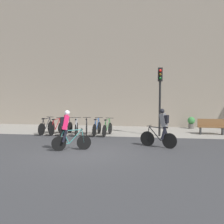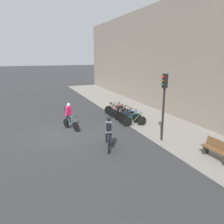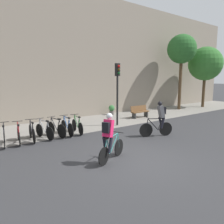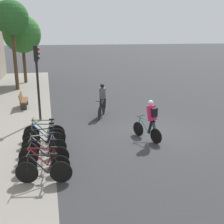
{
  "view_description": "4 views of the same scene",
  "coord_description": "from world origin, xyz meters",
  "px_view_note": "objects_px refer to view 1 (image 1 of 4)",
  "views": [
    {
      "loc": [
        3.02,
        -12.44,
        2.83
      ],
      "look_at": [
        0.67,
        3.48,
        1.46
      ],
      "focal_mm": 50.0,
      "sensor_mm": 36.0,
      "label": 1
    },
    {
      "loc": [
        13.03,
        -2.07,
        4.76
      ],
      "look_at": [
        0.69,
        2.95,
        1.31
      ],
      "focal_mm": 35.0,
      "sensor_mm": 36.0,
      "label": 2
    },
    {
      "loc": [
        -5.26,
        -5.44,
        2.97
      ],
      "look_at": [
        0.42,
        2.04,
        1.48
      ],
      "focal_mm": 35.0,
      "sensor_mm": 36.0,
      "label": 3
    },
    {
      "loc": [
        -11.32,
        4.56,
        4.4
      ],
      "look_at": [
        -0.94,
        2.17,
        1.39
      ],
      "focal_mm": 45.0,
      "sensor_mm": 36.0,
      "label": 4
    }
  ],
  "objects_px": {
    "potted_plant": "(191,122)",
    "traffic_light_pole": "(160,89)",
    "bench": "(211,126)",
    "parked_bike_2": "(66,128)",
    "parked_bike_6": "(107,128)",
    "parked_bike_5": "(97,128)",
    "cyclist_pink": "(67,129)",
    "parked_bike_4": "(87,128)",
    "parked_bike_3": "(76,128)",
    "parked_bike_0": "(46,127)",
    "cyclist_grey": "(162,127)",
    "parked_bike_1": "(56,128)"
  },
  "relations": [
    {
      "from": "parked_bike_0",
      "to": "cyclist_grey",
      "type": "bearing_deg",
      "value": -25.07
    },
    {
      "from": "parked_bike_0",
      "to": "potted_plant",
      "type": "xyz_separation_m",
      "value": [
        8.61,
        3.55,
        0.03
      ]
    },
    {
      "from": "parked_bike_5",
      "to": "parked_bike_6",
      "type": "xyz_separation_m",
      "value": [
        0.6,
        -0.0,
        -0.01
      ]
    },
    {
      "from": "parked_bike_1",
      "to": "traffic_light_pole",
      "type": "xyz_separation_m",
      "value": [
        5.94,
        0.21,
        2.25
      ]
    },
    {
      "from": "parked_bike_5",
      "to": "traffic_light_pole",
      "type": "distance_m",
      "value": 4.18
    },
    {
      "from": "parked_bike_4",
      "to": "parked_bike_3",
      "type": "bearing_deg",
      "value": -179.88
    },
    {
      "from": "parked_bike_3",
      "to": "parked_bike_5",
      "type": "bearing_deg",
      "value": 0.03
    },
    {
      "from": "parked_bike_6",
      "to": "potted_plant",
      "type": "bearing_deg",
      "value": 35.36
    },
    {
      "from": "parked_bike_4",
      "to": "parked_bike_6",
      "type": "relative_size",
      "value": 0.96
    },
    {
      "from": "cyclist_pink",
      "to": "parked_bike_4",
      "type": "height_order",
      "value": "cyclist_pink"
    },
    {
      "from": "parked_bike_4",
      "to": "bench",
      "type": "relative_size",
      "value": 1.05
    },
    {
      "from": "parked_bike_2",
      "to": "parked_bike_3",
      "type": "height_order",
      "value": "parked_bike_2"
    },
    {
      "from": "cyclist_pink",
      "to": "parked_bike_0",
      "type": "distance_m",
      "value": 5.05
    },
    {
      "from": "parked_bike_5",
      "to": "potted_plant",
      "type": "relative_size",
      "value": 2.19
    },
    {
      "from": "potted_plant",
      "to": "traffic_light_pole",
      "type": "bearing_deg",
      "value": -121.8
    },
    {
      "from": "parked_bike_0",
      "to": "parked_bike_5",
      "type": "xyz_separation_m",
      "value": [
        3.01,
        0.0,
        0.0
      ]
    },
    {
      "from": "cyclist_pink",
      "to": "parked_bike_6",
      "type": "bearing_deg",
      "value": 76.21
    },
    {
      "from": "parked_bike_1",
      "to": "parked_bike_6",
      "type": "bearing_deg",
      "value": 0.01
    },
    {
      "from": "parked_bike_3",
      "to": "bench",
      "type": "distance_m",
      "value": 7.81
    },
    {
      "from": "bench",
      "to": "potted_plant",
      "type": "distance_m",
      "value": 2.46
    },
    {
      "from": "parked_bike_1",
      "to": "parked_bike_0",
      "type": "bearing_deg",
      "value": 179.85
    },
    {
      "from": "parked_bike_4",
      "to": "bench",
      "type": "height_order",
      "value": "parked_bike_4"
    },
    {
      "from": "parked_bike_1",
      "to": "parked_bike_3",
      "type": "distance_m",
      "value": 1.21
    },
    {
      "from": "cyclist_grey",
      "to": "parked_bike_2",
      "type": "bearing_deg",
      "value": 150.26
    },
    {
      "from": "parked_bike_0",
      "to": "parked_bike_6",
      "type": "relative_size",
      "value": 0.99
    },
    {
      "from": "parked_bike_5",
      "to": "parked_bike_4",
      "type": "bearing_deg",
      "value": 179.93
    },
    {
      "from": "bench",
      "to": "parked_bike_6",
      "type": "bearing_deg",
      "value": -167.92
    },
    {
      "from": "parked_bike_2",
      "to": "potted_plant",
      "type": "distance_m",
      "value": 8.22
    },
    {
      "from": "parked_bike_6",
      "to": "traffic_light_pole",
      "type": "bearing_deg",
      "value": 4.04
    },
    {
      "from": "cyclist_pink",
      "to": "parked_bike_3",
      "type": "bearing_deg",
      "value": 99.7
    },
    {
      "from": "parked_bike_5",
      "to": "bench",
      "type": "relative_size",
      "value": 1.1
    },
    {
      "from": "parked_bike_6",
      "to": "potted_plant",
      "type": "distance_m",
      "value": 6.14
    },
    {
      "from": "bench",
      "to": "parked_bike_2",
      "type": "bearing_deg",
      "value": -171.35
    },
    {
      "from": "potted_plant",
      "to": "parked_bike_1",
      "type": "bearing_deg",
      "value": -156.1
    },
    {
      "from": "potted_plant",
      "to": "parked_bike_2",
      "type": "bearing_deg",
      "value": -154.4
    },
    {
      "from": "parked_bike_3",
      "to": "bench",
      "type": "relative_size",
      "value": 1.06
    },
    {
      "from": "parked_bike_5",
      "to": "bench",
      "type": "distance_m",
      "value": 6.63
    },
    {
      "from": "cyclist_pink",
      "to": "cyclist_grey",
      "type": "xyz_separation_m",
      "value": [
        4.08,
        1.23,
        -0.0
      ]
    },
    {
      "from": "parked_bike_6",
      "to": "potted_plant",
      "type": "xyz_separation_m",
      "value": [
        5.0,
        3.55,
        0.04
      ]
    },
    {
      "from": "parked_bike_2",
      "to": "parked_bike_6",
      "type": "bearing_deg",
      "value": -0.01
    },
    {
      "from": "cyclist_grey",
      "to": "traffic_light_pole",
      "type": "height_order",
      "value": "traffic_light_pole"
    },
    {
      "from": "parked_bike_0",
      "to": "parked_bike_1",
      "type": "xyz_separation_m",
      "value": [
        0.6,
        -0.0,
        -0.02
      ]
    },
    {
      "from": "cyclist_pink",
      "to": "parked_bike_6",
      "type": "height_order",
      "value": "cyclist_pink"
    },
    {
      "from": "cyclist_pink",
      "to": "parked_bike_2",
      "type": "height_order",
      "value": "cyclist_pink"
    },
    {
      "from": "parked_bike_0",
      "to": "parked_bike_4",
      "type": "xyz_separation_m",
      "value": [
        2.41,
        0.0,
        0.0
      ]
    },
    {
      "from": "parked_bike_3",
      "to": "traffic_light_pole",
      "type": "xyz_separation_m",
      "value": [
        4.73,
        0.21,
        2.24
      ]
    },
    {
      "from": "cyclist_grey",
      "to": "parked_bike_4",
      "type": "xyz_separation_m",
      "value": [
        -4.22,
        3.1,
        -0.54
      ]
    },
    {
      "from": "cyclist_grey",
      "to": "parked_bike_3",
      "type": "distance_m",
      "value": 5.76
    },
    {
      "from": "cyclist_pink",
      "to": "parked_bike_3",
      "type": "xyz_separation_m",
      "value": [
        -0.74,
        4.33,
        -0.55
      ]
    },
    {
      "from": "parked_bike_3",
      "to": "parked_bike_5",
      "type": "height_order",
      "value": "parked_bike_5"
    }
  ]
}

